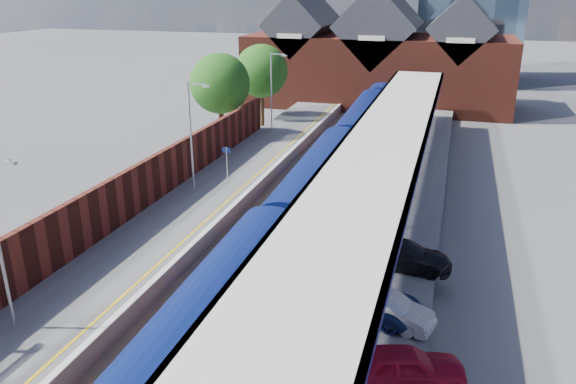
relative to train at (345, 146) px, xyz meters
name	(u,v)px	position (x,y,z in m)	size (l,w,h in m)	color
ground	(321,177)	(-1.49, -1.38, -2.12)	(240.00, 240.00, 0.00)	#5B5B5E
ballast_bed	(281,229)	(-1.49, -11.38, -2.09)	(6.00, 76.00, 0.06)	#473D33
rails	(281,227)	(-1.49, -11.38, -2.00)	(4.51, 76.00, 0.14)	slate
left_platform	(195,211)	(-6.99, -11.38, -1.62)	(5.00, 76.00, 1.00)	#565659
right_platform	(384,233)	(4.51, -11.38, -1.62)	(6.00, 76.00, 1.00)	#565659
coping_left	(231,207)	(-4.64, -11.38, -1.10)	(0.30, 76.00, 0.05)	silver
coping_right	(334,219)	(1.66, -11.38, -1.10)	(0.30, 76.00, 0.05)	silver
yellow_line	(222,206)	(-5.24, -11.38, -1.12)	(0.14, 76.00, 0.01)	yellow
train	(345,146)	(0.00, 0.00, 0.00)	(3.21, 65.96, 3.45)	#0B1852
canopy	(384,141)	(3.99, -9.43, 3.13)	(4.50, 52.00, 4.48)	#0F105B
lamp_post_c	(193,131)	(-7.86, -9.38, 2.87)	(1.48, 0.18, 7.00)	#A5A8AA
lamp_post_d	(273,88)	(-7.86, 6.62, 2.87)	(1.48, 0.18, 7.00)	#A5A8AA
platform_sign	(227,159)	(-6.49, -7.38, 0.57)	(0.55, 0.08, 2.50)	#A5A8AA
brick_wall	(91,216)	(-9.59, -17.85, 0.33)	(0.35, 50.00, 3.86)	#5A2217
station_building	(378,58)	(-1.49, 26.61, 3.33)	(30.00, 12.12, 13.78)	#5A2217
tree_near	(221,85)	(-11.84, 4.52, 3.23)	(5.20, 5.20, 8.10)	#382314
tree_far	(263,73)	(-10.84, 12.52, 3.23)	(5.20, 5.20, 8.10)	#382314
parked_car_red	(405,367)	(6.85, -24.40, -0.43)	(1.62, 4.03, 1.37)	#A30D26
parked_car_silver	(386,308)	(5.79, -20.89, -0.50)	(1.31, 3.75, 1.24)	silver
parked_car_dark	(403,254)	(5.93, -16.07, -0.46)	(1.85, 4.54, 1.32)	black
parked_car_blue	(370,299)	(5.07, -20.41, -0.50)	(2.07, 4.48, 1.24)	navy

